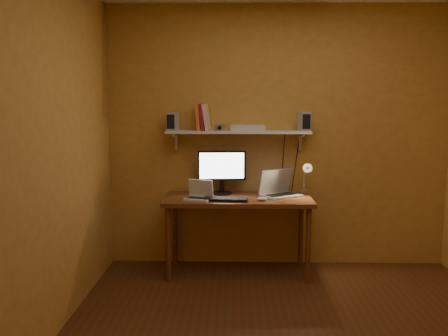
{
  "coord_description": "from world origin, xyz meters",
  "views": [
    {
      "loc": [
        -0.43,
        -3.15,
        1.66
      ],
      "look_at": [
        -0.53,
        1.18,
        1.05
      ],
      "focal_mm": 38.0,
      "sensor_mm": 36.0,
      "label": 1
    }
  ],
  "objects_px": {
    "laptop": "(279,189)",
    "keyboard": "(226,199)",
    "desk": "(238,206)",
    "mouse": "(262,199)",
    "desk_lamp": "(306,174)",
    "shelf_camera": "(219,128)",
    "netbook": "(199,194)",
    "monitor": "(222,170)",
    "router": "(248,128)",
    "speaker_left": "(173,122)",
    "wall_shelf": "(238,132)",
    "speaker_right": "(304,121)"
  },
  "relations": [
    {
      "from": "netbook",
      "to": "router",
      "type": "height_order",
      "value": "router"
    },
    {
      "from": "laptop",
      "to": "keyboard",
      "type": "bearing_deg",
      "value": 172.45
    },
    {
      "from": "keyboard",
      "to": "desk_lamp",
      "type": "xyz_separation_m",
      "value": [
        0.78,
        0.27,
        0.2
      ]
    },
    {
      "from": "netbook",
      "to": "laptop",
      "type": "bearing_deg",
      "value": 31.18
    },
    {
      "from": "monitor",
      "to": "netbook",
      "type": "distance_m",
      "value": 0.4
    },
    {
      "from": "laptop",
      "to": "speaker_left",
      "type": "distance_m",
      "value": 1.22
    },
    {
      "from": "monitor",
      "to": "mouse",
      "type": "relative_size",
      "value": 5.06
    },
    {
      "from": "netbook",
      "to": "mouse",
      "type": "height_order",
      "value": "netbook"
    },
    {
      "from": "keyboard",
      "to": "speaker_right",
      "type": "distance_m",
      "value": 1.08
    },
    {
      "from": "laptop",
      "to": "speaker_left",
      "type": "xyz_separation_m",
      "value": [
        -1.03,
        0.1,
        0.64
      ]
    },
    {
      "from": "laptop",
      "to": "speaker_left",
      "type": "relative_size",
      "value": 2.45
    },
    {
      "from": "netbook",
      "to": "router",
      "type": "distance_m",
      "value": 0.81
    },
    {
      "from": "monitor",
      "to": "desk_lamp",
      "type": "xyz_separation_m",
      "value": [
        0.82,
        -0.05,
        -0.03
      ]
    },
    {
      "from": "mouse",
      "to": "speaker_right",
      "type": "relative_size",
      "value": 0.52
    },
    {
      "from": "keyboard",
      "to": "mouse",
      "type": "distance_m",
      "value": 0.34
    },
    {
      "from": "keyboard",
      "to": "desk_lamp",
      "type": "relative_size",
      "value": 1.1
    },
    {
      "from": "monitor",
      "to": "netbook",
      "type": "xyz_separation_m",
      "value": [
        -0.2,
        -0.28,
        -0.19
      ]
    },
    {
      "from": "wall_shelf",
      "to": "router",
      "type": "xyz_separation_m",
      "value": [
        0.09,
        0.01,
        0.04
      ]
    },
    {
      "from": "netbook",
      "to": "router",
      "type": "xyz_separation_m",
      "value": [
        0.46,
        0.31,
        0.6
      ]
    },
    {
      "from": "shelf_camera",
      "to": "monitor",
      "type": "bearing_deg",
      "value": 66.17
    },
    {
      "from": "netbook",
      "to": "shelf_camera",
      "type": "height_order",
      "value": "shelf_camera"
    },
    {
      "from": "laptop",
      "to": "keyboard",
      "type": "relative_size",
      "value": 1.05
    },
    {
      "from": "desk",
      "to": "desk_lamp",
      "type": "bearing_deg",
      "value": 10.81
    },
    {
      "from": "mouse",
      "to": "monitor",
      "type": "bearing_deg",
      "value": 140.67
    },
    {
      "from": "desk",
      "to": "wall_shelf",
      "type": "distance_m",
      "value": 0.72
    },
    {
      "from": "speaker_right",
      "to": "router",
      "type": "bearing_deg",
      "value": 163.37
    },
    {
      "from": "desk",
      "to": "mouse",
      "type": "relative_size",
      "value": 14.96
    },
    {
      "from": "router",
      "to": "wall_shelf",
      "type": "bearing_deg",
      "value": -173.88
    },
    {
      "from": "desk",
      "to": "router",
      "type": "xyz_separation_m",
      "value": [
        0.09,
        0.2,
        0.74
      ]
    },
    {
      "from": "monitor",
      "to": "router",
      "type": "xyz_separation_m",
      "value": [
        0.25,
        0.02,
        0.41
      ]
    },
    {
      "from": "desk",
      "to": "mouse",
      "type": "distance_m",
      "value": 0.29
    },
    {
      "from": "wall_shelf",
      "to": "keyboard",
      "type": "xyz_separation_m",
      "value": [
        -0.12,
        -0.34,
        -0.6
      ]
    },
    {
      "from": "keyboard",
      "to": "speaker_left",
      "type": "distance_m",
      "value": 0.94
    },
    {
      "from": "desk",
      "to": "shelf_camera",
      "type": "distance_m",
      "value": 0.77
    },
    {
      "from": "wall_shelf",
      "to": "shelf_camera",
      "type": "bearing_deg",
      "value": -158.34
    },
    {
      "from": "mouse",
      "to": "speaker_left",
      "type": "relative_size",
      "value": 0.53
    },
    {
      "from": "desk",
      "to": "keyboard",
      "type": "xyz_separation_m",
      "value": [
        -0.12,
        -0.15,
        0.1
      ]
    },
    {
      "from": "monitor",
      "to": "laptop",
      "type": "bearing_deg",
      "value": -14.08
    },
    {
      "from": "desk_lamp",
      "to": "shelf_camera",
      "type": "distance_m",
      "value": 0.96
    },
    {
      "from": "mouse",
      "to": "shelf_camera",
      "type": "xyz_separation_m",
      "value": [
        -0.41,
        0.27,
        0.64
      ]
    },
    {
      "from": "laptop",
      "to": "monitor",
      "type": "bearing_deg",
      "value": 138.05
    },
    {
      "from": "desk",
      "to": "netbook",
      "type": "bearing_deg",
      "value": -164.26
    },
    {
      "from": "keyboard",
      "to": "speaker_right",
      "type": "xyz_separation_m",
      "value": [
        0.76,
        0.33,
        0.7
      ]
    },
    {
      "from": "mouse",
      "to": "shelf_camera",
      "type": "height_order",
      "value": "shelf_camera"
    },
    {
      "from": "keyboard",
      "to": "wall_shelf",
      "type": "bearing_deg",
      "value": 76.59
    },
    {
      "from": "desk",
      "to": "desk_lamp",
      "type": "xyz_separation_m",
      "value": [
        0.66,
        0.13,
        0.29
      ]
    },
    {
      "from": "speaker_right",
      "to": "desk_lamp",
      "type": "bearing_deg",
      "value": -85.67
    },
    {
      "from": "speaker_left",
      "to": "laptop",
      "type": "bearing_deg",
      "value": 8.98
    },
    {
      "from": "desk",
      "to": "shelf_camera",
      "type": "bearing_deg",
      "value": 147.19
    },
    {
      "from": "wall_shelf",
      "to": "laptop",
      "type": "xyz_separation_m",
      "value": [
        0.39,
        -0.11,
        -0.54
      ]
    }
  ]
}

